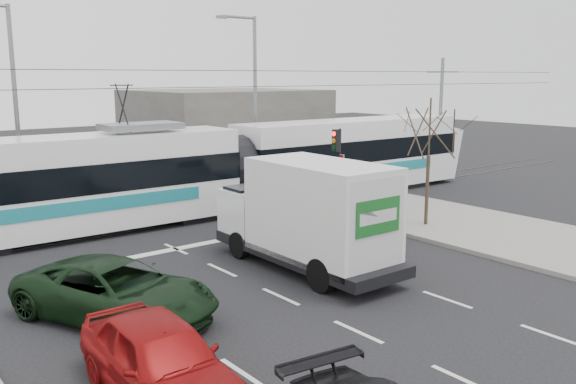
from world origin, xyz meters
TOP-DOWN VIEW (x-y plane):
  - ground at (0.00, 0.00)m, footprint 120.00×120.00m
  - sidewalk_right at (9.00, 0.00)m, footprint 6.00×60.00m
  - rails at (0.00, 10.00)m, footprint 60.00×1.60m
  - building_right at (12.00, 24.00)m, footprint 12.00×10.00m
  - bare_tree at (7.60, 2.50)m, footprint 2.40×2.40m
  - traffic_signal at (6.47, 6.50)m, footprint 0.44×0.44m
  - street_lamp_near at (7.31, 14.00)m, footprint 2.38×0.25m
  - street_lamp_far at (-4.19, 16.00)m, footprint 2.38×0.25m
  - catenary at (0.00, 10.00)m, footprint 60.00×0.20m
  - tram at (3.32, 9.94)m, footprint 27.59×3.38m
  - silver_pickup at (2.20, 3.10)m, footprint 2.90×5.92m
  - box_truck at (0.49, 1.41)m, footprint 2.45×6.93m
  - navy_pickup at (5.62, 5.31)m, footprint 3.36×4.88m
  - green_car at (-5.86, 1.30)m, footprint 4.39×5.89m
  - red_car at (-6.75, -2.85)m, footprint 1.99×4.65m

SIDE VIEW (x-z plane):
  - ground at x=0.00m, z-range 0.00..0.00m
  - rails at x=0.00m, z-range 0.00..0.03m
  - sidewalk_right at x=9.00m, z-range 0.00..0.15m
  - green_car at x=-5.86m, z-range 0.00..1.49m
  - red_car at x=-6.75m, z-range 0.00..1.57m
  - navy_pickup at x=5.62m, z-range -0.01..1.92m
  - silver_pickup at x=2.20m, z-range -0.01..2.05m
  - box_truck at x=0.49m, z-range -0.02..3.43m
  - tram at x=3.32m, z-range -0.82..4.81m
  - building_right at x=12.00m, z-range 0.00..5.00m
  - traffic_signal at x=6.47m, z-range 0.94..4.54m
  - bare_tree at x=7.60m, z-range 1.29..6.29m
  - catenary at x=0.00m, z-range 0.38..7.38m
  - street_lamp_near at x=7.31m, z-range 0.61..9.61m
  - street_lamp_far at x=-4.19m, z-range 0.61..9.61m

